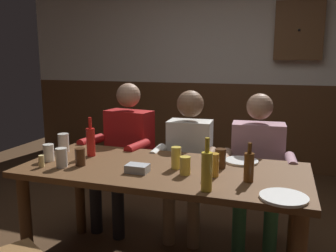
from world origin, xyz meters
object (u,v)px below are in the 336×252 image
condiment_caddy (137,168)px  pint_glass_1 (49,153)px  pint_glass_5 (214,165)px  person_2 (257,163)px  bottle_2 (207,170)px  pint_glass_6 (220,158)px  pint_glass_4 (62,158)px  wall_dart_cabinet (299,31)px  plate_1 (284,197)px  pint_glass_2 (176,158)px  person_0 (125,148)px  dining_table (163,183)px  pint_glass_3 (63,143)px  bottle_1 (249,166)px  table_candle (41,161)px  bottle_0 (91,141)px  plate_0 (241,161)px  pint_glass_7 (80,157)px  pint_glass_0 (185,166)px

condiment_caddy → pint_glass_1: (-0.69, 0.04, 0.03)m
pint_glass_5 → person_2: bearing=73.5°
bottle_2 → pint_glass_6: (0.00, 0.43, -0.05)m
pint_glass_4 → wall_dart_cabinet: (1.49, 2.74, 0.97)m
plate_1 → pint_glass_2: bearing=154.5°
person_0 → wall_dart_cabinet: size_ratio=1.79×
dining_table → pint_glass_4: pint_glass_4 is taller
wall_dart_cabinet → pint_glass_3: bearing=-125.6°
bottle_1 → pint_glass_4: bearing=-175.4°
condiment_caddy → pint_glass_3: size_ratio=1.00×
dining_table → table_candle: 0.81m
table_candle → pint_glass_5: bearing=8.7°
dining_table → bottle_0: size_ratio=6.49×
table_candle → bottle_1: size_ratio=0.35×
person_2 → pint_glass_2: person_2 is taller
pint_glass_5 → plate_0: bearing=70.6°
wall_dart_cabinet → plate_0: bearing=-99.6°
bottle_1 → pint_glass_1: 1.37m
pint_glass_1 → pint_glass_5: pint_glass_5 is taller
pint_glass_2 → pint_glass_7: 0.64m
bottle_2 → pint_glass_1: (-1.17, 0.22, -0.06)m
bottle_0 → bottle_1: bottle_0 is taller
pint_glass_3 → table_candle: bearing=-75.9°
person_0 → pint_glass_3: 0.59m
plate_1 → bottle_2: 0.41m
dining_table → pint_glass_7: bearing=-165.9°
table_candle → condiment_caddy: table_candle is taller
plate_1 → pint_glass_4: (-1.39, 0.11, 0.06)m
table_candle → bottle_1: (1.32, 0.14, 0.05)m
plate_0 → bottle_0: bottle_0 is taller
person_0 → pint_glass_1: size_ratio=10.66×
wall_dart_cabinet → pint_glass_0: bearing=-104.5°
condiment_caddy → wall_dart_cabinet: bearing=70.0°
pint_glass_2 → pint_glass_4: bearing=-163.7°
person_0 → condiment_caddy: size_ratio=8.95×
pint_glass_6 → pint_glass_7: size_ratio=1.08×
dining_table → condiment_caddy: (-0.12, -0.15, 0.13)m
pint_glass_5 → dining_table: bearing=168.1°
bottle_2 → table_candle: bearing=175.9°
pint_glass_5 → bottle_1: bearing=-8.5°
plate_1 → pint_glass_5: size_ratio=1.72×
bottle_1 → pint_glass_0: (-0.38, 0.01, -0.04)m
person_0 → table_candle: person_0 is taller
bottle_1 → person_2: bearing=90.0°
dining_table → wall_dart_cabinet: wall_dart_cabinet is taller
pint_glass_3 → pint_glass_7: (0.32, -0.28, -0.01)m
dining_table → pint_glass_2: pint_glass_2 is taller
condiment_caddy → pint_glass_6: size_ratio=1.09×
person_2 → plate_0: 0.38m
person_2 → bottle_1: (0.00, -0.74, 0.19)m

